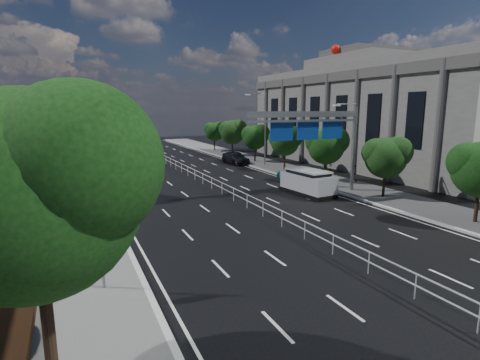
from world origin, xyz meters
TOP-DOWN VIEW (x-y plane):
  - ground at (0.00, 0.00)m, footprint 160.00×160.00m
  - sidewalk_near at (-11.50, 0.00)m, footprint 5.00×140.00m
  - sidewalk_far at (11.50, 0.00)m, footprint 5.00×140.00m
  - kerb_near at (-9.00, 0.00)m, footprint 0.25×140.00m
  - kerb_far at (9.00, 0.00)m, footprint 0.25×140.00m
  - median_fence at (0.00, 22.50)m, footprint 0.05×85.00m
  - hedge_near at (-13.30, 5.00)m, footprint 1.00×36.00m
  - toilet_sign at (-10.95, 0.00)m, footprint 1.62×0.18m
  - overhead_gantry at (6.74, 10.05)m, footprint 10.24×0.38m
  - streetlight_far at (10.50, 26.00)m, footprint 2.78×2.40m
  - civic_hall at (23.72, 22.00)m, footprint 14.40×36.00m
  - near_tree_big at (-12.13, -4.53)m, footprint 5.72×5.33m
  - near_tree_back at (-11.94, 17.97)m, footprint 4.84×4.51m
  - far_tree_c at (11.24, 6.98)m, footprint 3.52×3.28m
  - far_tree_d at (11.25, 14.48)m, footprint 3.85×3.59m
  - far_tree_e at (11.25, 21.98)m, footprint 3.63×3.38m
  - far_tree_f at (11.24, 29.48)m, footprint 3.52×3.28m
  - far_tree_g at (11.25, 36.98)m, footprint 3.96×3.69m
  - far_tree_h at (11.24, 44.48)m, footprint 3.41×3.18m
  - white_minivan at (-6.57, 28.22)m, footprint 2.42×5.24m
  - red_bus at (-5.55, 40.56)m, footprint 2.91×10.83m
  - near_car_silver at (-3.67, 31.28)m, footprint 2.42×5.13m
  - near_car_dark at (-6.10, 50.76)m, footprint 1.67×4.16m
  - silver_minivan at (6.50, 10.65)m, footprint 2.53×5.16m
  - parked_car_teal at (8.30, 15.19)m, footprint 2.29×4.57m
  - parked_car_dark at (8.30, 29.38)m, footprint 2.29×5.27m
  - pedestrian_a at (9.60, 11.87)m, footprint 0.73×0.68m
  - pedestrian_b at (13.40, 12.97)m, footprint 0.97×0.96m

SIDE VIEW (x-z plane):
  - ground at x=0.00m, z-range 0.00..0.00m
  - sidewalk_near at x=-11.50m, z-range 0.00..0.14m
  - sidewalk_far at x=11.50m, z-range 0.00..0.14m
  - kerb_near at x=-9.00m, z-range -0.01..0.15m
  - kerb_far at x=9.00m, z-range -0.01..0.15m
  - hedge_near at x=-13.30m, z-range 0.14..0.58m
  - median_fence at x=0.00m, z-range 0.01..1.04m
  - parked_car_teal at x=8.30m, z-range 0.00..1.24m
  - near_car_dark at x=-6.10m, z-range 0.00..1.35m
  - parked_car_dark at x=8.30m, z-range 0.00..1.51m
  - near_car_silver at x=-3.67m, z-range 0.00..1.70m
  - pedestrian_b at x=13.40m, z-range 0.14..1.72m
  - pedestrian_a at x=9.60m, z-range 0.14..1.81m
  - silver_minivan at x=6.50m, z-range -0.02..2.06m
  - white_minivan at x=-6.57m, z-range -0.02..2.22m
  - red_bus at x=-5.55m, z-range 0.07..3.28m
  - toilet_sign at x=-10.95m, z-range 0.77..5.11m
  - far_tree_h at x=11.24m, z-range 0.97..5.88m
  - far_tree_c at x=11.24m, z-range 0.95..5.90m
  - far_tree_f at x=11.24m, z-range 0.98..6.00m
  - far_tree_e at x=11.25m, z-range 0.99..6.12m
  - far_tree_d at x=11.25m, z-range 1.02..6.36m
  - far_tree_g at x=11.25m, z-range 1.03..6.48m
  - near_tree_back at x=-11.94m, z-range 1.27..7.96m
  - streetlight_far at x=10.50m, z-range 0.71..9.71m
  - near_tree_big at x=-12.13m, z-range 1.42..9.13m
  - overhead_gantry at x=6.74m, z-range 1.88..9.33m
  - civic_hall at x=23.72m, z-range -0.91..13.44m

